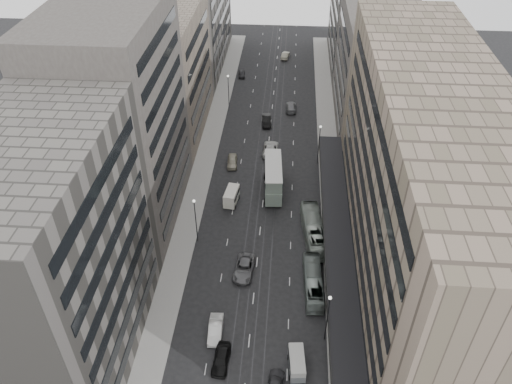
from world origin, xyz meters
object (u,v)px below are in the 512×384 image
(bus_near, at_px, (313,282))
(vw_microbus, at_px, (297,363))
(panel_van, at_px, (232,196))
(sedan_0, at_px, (221,359))
(double_decker, at_px, (273,177))
(bus_far, at_px, (313,230))
(sedan_2, at_px, (244,268))
(sedan_1, at_px, (215,329))

(bus_near, height_order, vw_microbus, bus_near)
(panel_van, bearing_deg, sedan_0, -78.28)
(bus_near, height_order, panel_van, bus_near)
(vw_microbus, xyz_separation_m, panel_van, (-11.49, 31.40, 0.20))
(double_decker, bearing_deg, sedan_0, -101.41)
(bus_near, relative_size, bus_far, 0.84)
(bus_near, relative_size, sedan_2, 1.70)
(sedan_2, bearing_deg, bus_far, 43.22)
(double_decker, xyz_separation_m, sedan_2, (-3.31, -19.81, -2.21))
(sedan_1, bearing_deg, sedan_2, 73.59)
(sedan_0, bearing_deg, panel_van, 97.33)
(vw_microbus, distance_m, sedan_1, 11.48)
(sedan_0, bearing_deg, bus_near, 51.62)
(double_decker, relative_size, panel_van, 2.30)
(bus_near, bearing_deg, double_decker, -76.04)
(bus_far, distance_m, sedan_2, 13.09)
(sedan_2, bearing_deg, sedan_1, -99.05)
(sedan_2, bearing_deg, vw_microbus, -58.21)
(panel_van, height_order, sedan_2, panel_van)
(panel_van, distance_m, sedan_2, 16.37)
(bus_far, bearing_deg, vw_microbus, 77.31)
(vw_microbus, height_order, sedan_0, vw_microbus)
(bus_far, xyz_separation_m, double_decker, (-6.93, 11.70, 1.37))
(sedan_0, distance_m, sedan_2, 15.37)
(panel_van, height_order, sedan_0, panel_van)
(bus_near, xyz_separation_m, sedan_0, (-11.43, -12.85, -0.57))
(bus_far, height_order, panel_van, bus_far)
(bus_near, distance_m, vw_microbus, 13.18)
(bus_near, distance_m, sedan_0, 17.21)
(double_decker, bearing_deg, vw_microbus, -86.42)
(bus_near, xyz_separation_m, double_decker, (-6.70, 22.26, 1.63))
(bus_near, relative_size, double_decker, 0.96)
(vw_microbus, bearing_deg, sedan_0, 173.75)
(sedan_1, bearing_deg, bus_far, 53.34)
(double_decker, distance_m, sedan_1, 31.47)
(panel_van, bearing_deg, bus_far, -21.82)
(sedan_1, xyz_separation_m, sedan_2, (2.72, 11.00, 0.01))
(vw_microbus, distance_m, sedan_0, 9.28)
(bus_near, xyz_separation_m, sedan_2, (-10.01, 2.46, -0.58))
(bus_near, bearing_deg, bus_far, -94.01)
(bus_near, height_order, sedan_2, bus_near)
(bus_far, distance_m, vw_microbus, 23.68)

